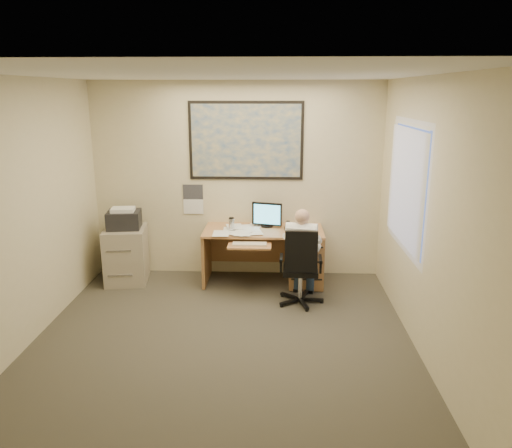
{
  "coord_description": "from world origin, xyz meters",
  "views": [
    {
      "loc": [
        0.55,
        -4.59,
        2.55
      ],
      "look_at": [
        0.31,
        1.3,
        0.98
      ],
      "focal_mm": 35.0,
      "sensor_mm": 36.0,
      "label": 1
    }
  ],
  "objects_px": {
    "desk": "(287,251)",
    "filing_cabinet": "(126,250)",
    "office_chair": "(301,282)",
    "person": "(301,256)"
  },
  "relations": [
    {
      "from": "filing_cabinet",
      "to": "office_chair",
      "type": "height_order",
      "value": "filing_cabinet"
    },
    {
      "from": "desk",
      "to": "person",
      "type": "height_order",
      "value": "person"
    },
    {
      "from": "desk",
      "to": "person",
      "type": "distance_m",
      "value": 0.7
    },
    {
      "from": "desk",
      "to": "office_chair",
      "type": "xyz_separation_m",
      "value": [
        0.15,
        -0.74,
        -0.15
      ]
    },
    {
      "from": "desk",
      "to": "filing_cabinet",
      "type": "distance_m",
      "value": 2.21
    },
    {
      "from": "desk",
      "to": "office_chair",
      "type": "distance_m",
      "value": 0.77
    },
    {
      "from": "filing_cabinet",
      "to": "office_chair",
      "type": "relative_size",
      "value": 1.06
    },
    {
      "from": "office_chair",
      "to": "person",
      "type": "bearing_deg",
      "value": 93.76
    },
    {
      "from": "desk",
      "to": "office_chair",
      "type": "bearing_deg",
      "value": -78.64
    },
    {
      "from": "desk",
      "to": "office_chair",
      "type": "relative_size",
      "value": 1.63
    }
  ]
}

